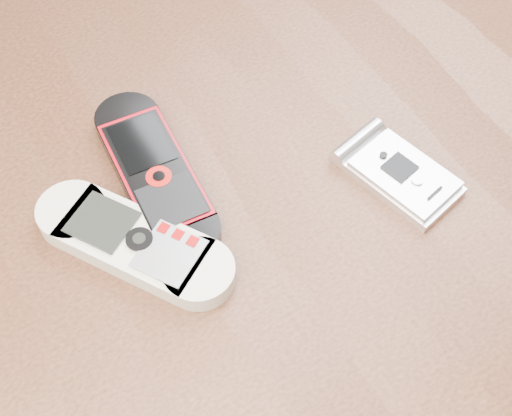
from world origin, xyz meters
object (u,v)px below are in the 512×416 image
object	(u,v)px
nokia_white	(134,242)
motorola_razr	(401,174)
nokia_black_red	(155,173)
table	(251,288)

from	to	relation	value
nokia_white	motorola_razr	xyz separation A→B (m)	(0.19, -0.05, -0.00)
nokia_black_red	table	bearing A→B (deg)	-52.55
table	motorola_razr	xyz separation A→B (m)	(0.11, -0.03, 0.11)
table	nokia_black_red	size ratio (longest dim) A/B	7.32
table	motorola_razr	distance (m)	0.16
table	nokia_black_red	world-z (taller)	nokia_black_red
nokia_white	motorola_razr	size ratio (longest dim) A/B	1.61
nokia_white	nokia_black_red	size ratio (longest dim) A/B	0.93
nokia_black_red	motorola_razr	world-z (taller)	nokia_black_red
table	motorola_razr	world-z (taller)	motorola_razr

